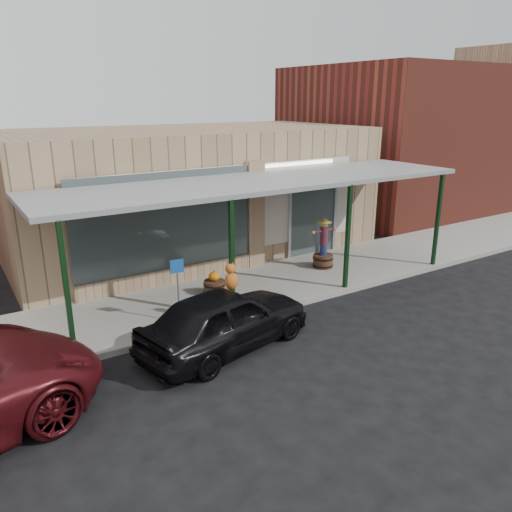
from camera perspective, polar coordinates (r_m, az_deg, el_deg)
ground at (r=11.60m, az=10.62°, el=-9.15°), size 120.00×120.00×0.00m
sidewalk at (r=14.16m, az=0.71°, el=-3.47°), size 40.00×3.20×0.15m
storefront at (r=17.48m, az=-7.56°, el=7.33°), size 12.00×6.25×4.20m
awning at (r=13.35m, az=0.84°, el=8.32°), size 12.00×3.00×3.04m
block_buildings_near at (r=19.09m, az=-3.54°, el=13.38°), size 61.00×8.00×8.00m
barrel_scarecrow at (r=15.47m, az=7.70°, el=0.60°), size 0.95×0.71×1.57m
barrel_pumpkin at (r=13.37m, az=-4.78°, el=-3.40°), size 0.73×0.73×0.67m
handicap_sign at (r=11.58m, az=-8.94°, el=-2.98°), size 0.32×0.05×1.53m
parked_sedan at (r=10.69m, az=-3.48°, el=-7.21°), size 4.25×2.45×1.61m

